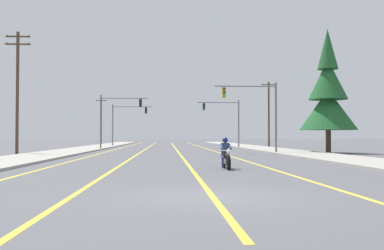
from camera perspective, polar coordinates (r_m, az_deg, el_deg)
ground_plane at (r=11.23m, az=1.88°, el=-9.20°), size 400.00×400.00×0.00m
lane_stripe_center at (r=56.11m, az=-2.21°, el=-2.99°), size 0.16×100.00×0.01m
lane_stripe_left at (r=56.15m, az=-5.80°, el=-2.98°), size 0.16×100.00×0.01m
lane_stripe_right at (r=56.31m, az=1.55°, el=-2.98°), size 0.16×100.00×0.01m
lane_stripe_far_left at (r=56.39m, az=-9.17°, el=-2.96°), size 0.16×100.00×0.01m
sidewalk_kerb_right at (r=52.32m, az=9.03°, el=-3.01°), size 4.40×110.00×0.14m
sidewalk_kerb_left at (r=51.92m, az=-13.61°, el=-3.00°), size 4.40×110.00×0.14m
motorcycle_with_rider at (r=20.46m, az=4.41°, el=-4.05°), size 0.70×2.19×1.46m
traffic_signal_near_right at (r=38.67m, az=8.57°, el=2.45°), size 5.48×0.40×6.20m
traffic_signal_near_left at (r=50.89m, az=-10.02°, el=1.52°), size 5.40×0.37×6.20m
traffic_signal_mid_right at (r=56.85m, az=4.53°, el=1.20°), size 5.43×0.47×6.20m
traffic_signal_mid_left at (r=65.41m, az=-8.78°, el=0.88°), size 5.85×0.51×6.20m
utility_pole_left_near at (r=39.85m, az=-21.72°, el=4.43°), size 2.10×0.26×10.32m
utility_pole_right_far at (r=64.50m, az=9.94°, el=1.57°), size 2.04×0.26×9.36m
utility_pole_left_far at (r=81.32m, az=-11.71°, el=0.59°), size 1.91×0.26×8.37m
conifer_tree_right_verge_near at (r=41.01m, az=17.24°, el=3.63°), size 5.05×5.05×11.12m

